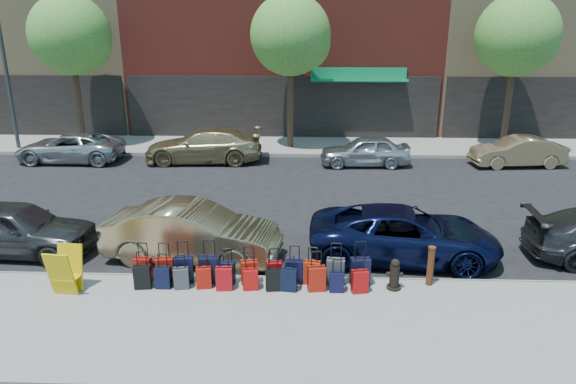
{
  "coord_description": "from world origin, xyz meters",
  "views": [
    {
      "loc": [
        1.28,
        -15.65,
        5.96
      ],
      "look_at": [
        0.78,
        -1.5,
        1.34
      ],
      "focal_mm": 32.0,
      "sensor_mm": 36.0,
      "label": 1
    }
  ],
  "objects_px": {
    "streetlight": "(8,54)",
    "car_near_0": "(15,228)",
    "tree_left": "(73,37)",
    "car_near_1": "(192,233)",
    "suitcase_front_5": "(249,272)",
    "car_far_2": "(365,151)",
    "display_rack": "(65,271)",
    "car_far_0": "(70,147)",
    "bollard": "(431,265)",
    "car_far_1": "(204,146)",
    "tree_center": "(293,37)",
    "fire_hydrant": "(394,275)",
    "car_near_2": "(404,234)",
    "tree_right": "(520,37)",
    "car_far_3": "(517,152)"
  },
  "relations": [
    {
      "from": "tree_left",
      "to": "car_far_0",
      "type": "distance_m",
      "value": 5.48
    },
    {
      "from": "tree_right",
      "to": "car_far_1",
      "type": "relative_size",
      "value": 1.38
    },
    {
      "from": "suitcase_front_5",
      "to": "car_far_2",
      "type": "height_order",
      "value": "car_far_2"
    },
    {
      "from": "tree_right",
      "to": "suitcase_front_5",
      "type": "xyz_separation_m",
      "value": [
        -11.16,
        -14.33,
        -4.97
      ]
    },
    {
      "from": "car_far_3",
      "to": "car_near_0",
      "type": "bearing_deg",
      "value": -65.82
    },
    {
      "from": "fire_hydrant",
      "to": "suitcase_front_5",
      "type": "bearing_deg",
      "value": 179.67
    },
    {
      "from": "suitcase_front_5",
      "to": "display_rack",
      "type": "relative_size",
      "value": 0.86
    },
    {
      "from": "tree_center",
      "to": "car_far_0",
      "type": "relative_size",
      "value": 1.52
    },
    {
      "from": "tree_center",
      "to": "car_near_0",
      "type": "relative_size",
      "value": 1.7
    },
    {
      "from": "car_near_1",
      "to": "car_far_1",
      "type": "height_order",
      "value": "car_far_1"
    },
    {
      "from": "tree_right",
      "to": "car_near_1",
      "type": "xyz_separation_m",
      "value": [
        -12.82,
        -12.76,
        -4.65
      ]
    },
    {
      "from": "fire_hydrant",
      "to": "car_near_1",
      "type": "bearing_deg",
      "value": 163.28
    },
    {
      "from": "car_far_1",
      "to": "car_far_3",
      "type": "bearing_deg",
      "value": 86.51
    },
    {
      "from": "display_rack",
      "to": "car_far_2",
      "type": "relative_size",
      "value": 0.27
    },
    {
      "from": "tree_center",
      "to": "fire_hydrant",
      "type": "distance_m",
      "value": 15.52
    },
    {
      "from": "streetlight",
      "to": "car_near_1",
      "type": "relative_size",
      "value": 1.74
    },
    {
      "from": "tree_right",
      "to": "bollard",
      "type": "height_order",
      "value": "tree_right"
    },
    {
      "from": "car_near_1",
      "to": "car_far_0",
      "type": "xyz_separation_m",
      "value": [
        -7.78,
        10.05,
        -0.09
      ]
    },
    {
      "from": "suitcase_front_5",
      "to": "car_near_1",
      "type": "distance_m",
      "value": 2.31
    },
    {
      "from": "car_near_0",
      "to": "car_near_1",
      "type": "height_order",
      "value": "car_near_1"
    },
    {
      "from": "tree_center",
      "to": "display_rack",
      "type": "xyz_separation_m",
      "value": [
        -4.76,
        -14.9,
        -4.73
      ]
    },
    {
      "from": "tree_center",
      "to": "car_far_3",
      "type": "relative_size",
      "value": 1.82
    },
    {
      "from": "tree_left",
      "to": "car_near_1",
      "type": "distance_m",
      "value": 15.86
    },
    {
      "from": "tree_left",
      "to": "car_far_0",
      "type": "xyz_separation_m",
      "value": [
        0.41,
        -2.71,
        -4.75
      ]
    },
    {
      "from": "car_near_2",
      "to": "car_far_3",
      "type": "bearing_deg",
      "value": -30.03
    },
    {
      "from": "car_near_1",
      "to": "car_far_2",
      "type": "height_order",
      "value": "car_near_1"
    },
    {
      "from": "fire_hydrant",
      "to": "car_far_1",
      "type": "height_order",
      "value": "car_far_1"
    },
    {
      "from": "car_near_2",
      "to": "car_far_0",
      "type": "height_order",
      "value": "car_near_2"
    },
    {
      "from": "car_near_1",
      "to": "tree_left",
      "type": "bearing_deg",
      "value": 39.79
    },
    {
      "from": "car_near_0",
      "to": "car_far_3",
      "type": "bearing_deg",
      "value": -56.71
    },
    {
      "from": "car_near_1",
      "to": "car_far_3",
      "type": "height_order",
      "value": "car_near_1"
    },
    {
      "from": "suitcase_front_5",
      "to": "car_far_1",
      "type": "height_order",
      "value": "car_far_1"
    },
    {
      "from": "tree_left",
      "to": "car_near_1",
      "type": "relative_size",
      "value": 1.58
    },
    {
      "from": "car_far_0",
      "to": "car_far_3",
      "type": "height_order",
      "value": "car_far_0"
    },
    {
      "from": "suitcase_front_5",
      "to": "car_far_3",
      "type": "bearing_deg",
      "value": 36.68
    },
    {
      "from": "display_rack",
      "to": "car_near_1",
      "type": "height_order",
      "value": "car_near_1"
    },
    {
      "from": "display_rack",
      "to": "car_near_0",
      "type": "height_order",
      "value": "car_near_0"
    },
    {
      "from": "car_far_1",
      "to": "car_far_2",
      "type": "height_order",
      "value": "car_far_1"
    },
    {
      "from": "tree_right",
      "to": "fire_hydrant",
      "type": "relative_size",
      "value": 9.82
    },
    {
      "from": "tree_left",
      "to": "streetlight",
      "type": "distance_m",
      "value": 3.11
    },
    {
      "from": "bollard",
      "to": "car_far_1",
      "type": "height_order",
      "value": "car_far_1"
    },
    {
      "from": "bollard",
      "to": "car_far_0",
      "type": "bearing_deg",
      "value": 139.82
    },
    {
      "from": "car_far_3",
      "to": "fire_hydrant",
      "type": "bearing_deg",
      "value": -37.26
    },
    {
      "from": "car_far_0",
      "to": "streetlight",
      "type": "bearing_deg",
      "value": -120.08
    },
    {
      "from": "tree_center",
      "to": "car_far_1",
      "type": "bearing_deg",
      "value": -147.2
    },
    {
      "from": "streetlight",
      "to": "car_near_2",
      "type": "relative_size",
      "value": 1.6
    },
    {
      "from": "streetlight",
      "to": "car_near_0",
      "type": "distance_m",
      "value": 13.95
    },
    {
      "from": "tree_center",
      "to": "display_rack",
      "type": "bearing_deg",
      "value": -107.7
    },
    {
      "from": "streetlight",
      "to": "car_near_0",
      "type": "xyz_separation_m",
      "value": [
        6.23,
        -11.85,
        -3.93
      ]
    },
    {
      "from": "car_near_0",
      "to": "car_near_1",
      "type": "xyz_separation_m",
      "value": [
        4.89,
        -0.21,
        0.03
      ]
    }
  ]
}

